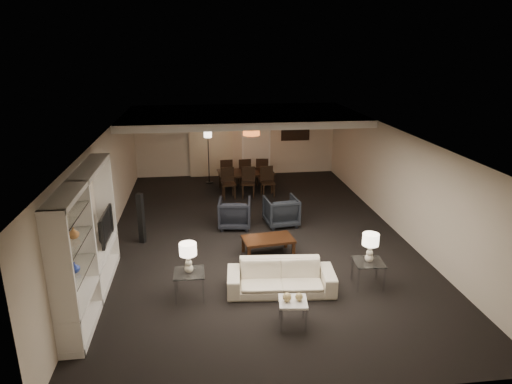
{
  "coord_description": "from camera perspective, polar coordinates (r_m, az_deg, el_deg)",
  "views": [
    {
      "loc": [
        -1.3,
        -10.27,
        4.46
      ],
      "look_at": [
        0.0,
        0.0,
        1.1
      ],
      "focal_mm": 32.0,
      "sensor_mm": 36.0,
      "label": 1
    }
  ],
  "objects": [
    {
      "name": "armchair_right",
      "position": [
        11.75,
        3.17,
        -2.4
      ],
      "size": [
        0.89,
        0.91,
        0.75
      ],
      "primitive_type": "imported",
      "rotation": [
        0.0,
        0.0,
        3.25
      ],
      "color": "black",
      "rests_on": "floor"
    },
    {
      "name": "media_unit",
      "position": [
        8.58,
        -20.26,
        -5.71
      ],
      "size": [
        0.38,
        3.4,
        2.35
      ],
      "primitive_type": null,
      "color": "white",
      "rests_on": "wall_left"
    },
    {
      "name": "ceiling",
      "position": [
        10.53,
        0.0,
        7.26
      ],
      "size": [
        7.0,
        11.0,
        0.02
      ],
      "primitive_type": "cube",
      "color": "silver",
      "rests_on": "ground"
    },
    {
      "name": "dining_table",
      "position": [
        14.51,
        -1.26,
        1.35
      ],
      "size": [
        1.82,
        1.11,
        0.61
      ],
      "primitive_type": "imported",
      "rotation": [
        0.0,
        0.0,
        0.08
      ],
      "color": "black",
      "rests_on": "floor"
    },
    {
      "name": "painting",
      "position": [
        16.35,
        4.94,
        7.67
      ],
      "size": [
        0.95,
        0.04,
        0.65
      ],
      "primitive_type": "cube",
      "color": "#142D38",
      "rests_on": "wall_back"
    },
    {
      "name": "gold_gourd_a",
      "position": [
        7.65,
        3.9,
        -12.98
      ],
      "size": [
        0.15,
        0.15,
        0.15
      ],
      "primitive_type": "sphere",
      "color": "tan",
      "rests_on": "marble_table"
    },
    {
      "name": "ceiling_soffit",
      "position": [
        13.98,
        -1.83,
        9.51
      ],
      "size": [
        7.0,
        4.0,
        0.2
      ],
      "primitive_type": "cube",
      "color": "silver",
      "rests_on": "ceiling"
    },
    {
      "name": "sofa",
      "position": [
        8.72,
        3.13,
        -10.6
      ],
      "size": [
        2.07,
        0.96,
        0.59
      ],
      "primitive_type": "imported",
      "rotation": [
        0.0,
        0.0,
        -0.09
      ],
      "color": "beige",
      "rests_on": "floor"
    },
    {
      "name": "floor_lamp",
      "position": [
        15.28,
        -5.96,
        4.39
      ],
      "size": [
        0.34,
        0.34,
        1.79
      ],
      "primitive_type": null,
      "rotation": [
        0.0,
        0.0,
        -0.39
      ],
      "color": "black",
      "rests_on": "floor"
    },
    {
      "name": "vase_blue",
      "position": [
        7.74,
        -21.74,
        -8.74
      ],
      "size": [
        0.17,
        0.17,
        0.17
      ],
      "primitive_type": "imported",
      "color": "#2941B3",
      "rests_on": "media_unit"
    },
    {
      "name": "vase_amber",
      "position": [
        7.71,
        -21.85,
        -4.78
      ],
      "size": [
        0.17,
        0.17,
        0.18
      ],
      "primitive_type": "imported",
      "color": "#C27E40",
      "rests_on": "media_unit"
    },
    {
      "name": "television",
      "position": [
        9.5,
        -18.77,
        -4.09
      ],
      "size": [
        1.03,
        0.13,
        0.59
      ],
      "primitive_type": "imported",
      "rotation": [
        0.0,
        0.0,
        1.57
      ],
      "color": "black",
      "rests_on": "media_unit"
    },
    {
      "name": "floor_speaker",
      "position": [
        10.96,
        -14.17,
        -3.19
      ],
      "size": [
        0.17,
        0.17,
        1.21
      ],
      "primitive_type": "cube",
      "rotation": [
        0.0,
        0.0,
        -0.39
      ],
      "color": "black",
      "rests_on": "floor"
    },
    {
      "name": "armchair_left",
      "position": [
        11.6,
        -2.68,
        -2.66
      ],
      "size": [
        0.9,
        0.92,
        0.75
      ],
      "primitive_type": "imported",
      "rotation": [
        0.0,
        0.0,
        3.01
      ],
      "color": "black",
      "rests_on": "floor"
    },
    {
      "name": "chair_nl",
      "position": [
        13.8,
        -3.45,
        1.09
      ],
      "size": [
        0.46,
        0.46,
        0.91
      ],
      "primitive_type": null,
      "rotation": [
        0.0,
        0.0,
        0.11
      ],
      "color": "black",
      "rests_on": "floor"
    },
    {
      "name": "wall_front",
      "position": [
        5.89,
        6.99,
        -15.18
      ],
      "size": [
        7.0,
        0.02,
        2.5
      ],
      "primitive_type": "cube",
      "color": "beige",
      "rests_on": "ground"
    },
    {
      "name": "gold_gourd_b",
      "position": [
        7.69,
        5.4,
        -12.91
      ],
      "size": [
        0.13,
        0.13,
        0.13
      ],
      "primitive_type": "sphere",
      "color": "tan",
      "rests_on": "marble_table"
    },
    {
      "name": "chair_nm",
      "position": [
        13.85,
        -0.98,
        1.18
      ],
      "size": [
        0.47,
        0.47,
        0.91
      ],
      "primitive_type": null,
      "rotation": [
        0.0,
        0.0,
        -0.13
      ],
      "color": "black",
      "rests_on": "floor"
    },
    {
      "name": "wall_back",
      "position": [
        16.14,
        -2.47,
        6.5
      ],
      "size": [
        7.0,
        0.02,
        2.5
      ],
      "primitive_type": "cube",
      "color": "beige",
      "rests_on": "ground"
    },
    {
      "name": "chair_fl",
      "position": [
        15.05,
        -3.79,
        2.51
      ],
      "size": [
        0.46,
        0.46,
        0.91
      ],
      "primitive_type": null,
      "rotation": [
        0.0,
        0.0,
        3.23
      ],
      "color": "black",
      "rests_on": "floor"
    },
    {
      "name": "floor",
      "position": [
        11.27,
        0.0,
        -5.33
      ],
      "size": [
        11.0,
        11.0,
        0.0
      ],
      "primitive_type": "plane",
      "color": "black",
      "rests_on": "ground"
    },
    {
      "name": "coffee_table",
      "position": [
        10.17,
        1.51,
        -6.8
      ],
      "size": [
        1.18,
        0.78,
        0.4
      ],
      "primitive_type": null,
      "rotation": [
        0.0,
        0.0,
        0.13
      ],
      "color": "black",
      "rests_on": "floor"
    },
    {
      "name": "door",
      "position": [
        16.23,
        0.02,
        5.86
      ],
      "size": [
        0.9,
        0.05,
        2.1
      ],
      "primitive_type": "cube",
      "color": "silver",
      "rests_on": "wall_back"
    },
    {
      "name": "chair_nr",
      "position": [
        13.93,
        1.48,
        1.27
      ],
      "size": [
        0.45,
        0.45,
        0.91
      ],
      "primitive_type": null,
      "rotation": [
        0.0,
        0.0,
        0.07
      ],
      "color": "black",
      "rests_on": "floor"
    },
    {
      "name": "chair_fm",
      "position": [
        15.09,
        -1.52,
        2.59
      ],
      "size": [
        0.46,
        0.46,
        0.91
      ],
      "primitive_type": null,
      "rotation": [
        0.0,
        0.0,
        3.23
      ],
      "color": "black",
      "rests_on": "floor"
    },
    {
      "name": "curtains",
      "position": [
        16.03,
        -5.67,
        6.17
      ],
      "size": [
        1.5,
        0.12,
        2.4
      ],
      "primitive_type": "cube",
      "color": "beige",
      "rests_on": "wall_back"
    },
    {
      "name": "wall_left",
      "position": [
        10.98,
        -18.43,
        0.03
      ],
      "size": [
        0.02,
        11.0,
        2.5
      ],
      "primitive_type": "cube",
      "color": "beige",
      "rests_on": "ground"
    },
    {
      "name": "wall_right",
      "position": [
        11.78,
        17.15,
        1.36
      ],
      "size": [
        0.02,
        11.0,
        2.5
      ],
      "primitive_type": "cube",
      "color": "beige",
      "rests_on": "ground"
    },
    {
      "name": "side_table_right",
      "position": [
        9.17,
        13.8,
        -9.87
      ],
      "size": [
        0.6,
        0.6,
        0.51
      ],
      "primitive_type": null,
      "rotation": [
        0.0,
        0.0,
        -0.08
      ],
      "color": "white",
      "rests_on": "floor"
    },
    {
      "name": "table_lamp_left",
      "position": [
        8.37,
        -8.46,
        -8.16
      ],
      "size": [
        0.31,
        0.31,
        0.57
      ],
      "primitive_type": null,
      "rotation": [
        0.0,
        0.0,
        0.01
      ],
      "color": "beige",
      "rests_on": "side_table_left"
    },
    {
      "name": "side_table_left",
      "position": [
        8.62,
        -8.29,
        -11.4
      ],
      "size": [
        0.55,
        0.55,
        0.51
      ],
      "primitive_type": null,
      "rotation": [
        0.0,
        0.0,
        -0.0
      ],
      "color": "white",
      "rests_on": "floor"
    },
    {
      "name": "marble_table",
      "position": [
        7.82,
        4.6,
        -14.82
      ],
      "size": [
        0.51,
        0.51,
        0.46
      ],
      "primitive_type": null,
      "rotation": [
        0.0,
        0.0,
        -0.12
      ],
      "color": "silver",
      "rests_on": "floor"
    },
    {
      "name": "pendant_light",
      "position": [
        14.09,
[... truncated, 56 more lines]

